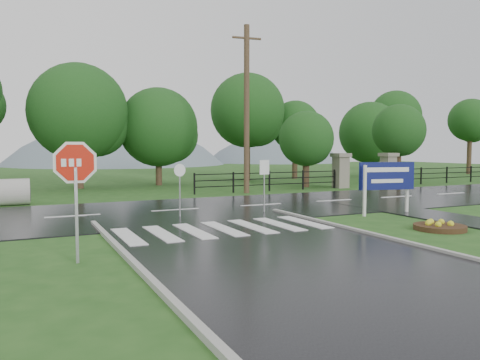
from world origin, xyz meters
TOP-DOWN VIEW (x-y plane):
  - ground at (0.00, 0.00)m, footprint 120.00×120.00m
  - main_road at (0.00, 10.00)m, footprint 90.00×8.00m
  - walkway at (8.50, 4.00)m, footprint 2.20×11.00m
  - crosswalk at (0.00, 5.00)m, footprint 6.50×2.80m
  - pillar_west at (13.00, 16.00)m, footprint 1.00×1.00m
  - pillar_east at (17.00, 16.00)m, footprint 1.00×1.00m
  - fence_west at (7.75, 16.00)m, footprint 9.58×0.08m
  - hills at (3.49, 65.00)m, footprint 102.00×48.00m
  - treeline at (1.00, 24.00)m, footprint 83.20×5.20m
  - stop_sign at (-4.64, 2.59)m, footprint 1.30×0.09m
  - estate_billboard at (7.10, 5.47)m, footprint 2.30×0.55m
  - flower_bed at (6.23, 2.13)m, footprint 1.60×1.60m
  - reg_sign_small at (3.04, 7.94)m, footprint 0.47×0.10m
  - reg_sign_round at (-0.40, 8.14)m, footprint 0.46×0.09m
  - utility_pole_east at (5.98, 15.50)m, footprint 1.68×0.34m
  - entrance_tree_left at (11.33, 17.50)m, footprint 3.62×3.62m
  - entrance_tree_right at (19.32, 17.50)m, footprint 3.81×3.81m

SIDE VIEW (x-z plane):
  - hills at x=3.49m, z-range -39.54..8.46m
  - ground at x=0.00m, z-range 0.00..0.00m
  - main_road at x=0.00m, z-range -0.02..0.02m
  - walkway at x=8.50m, z-range -0.02..0.02m
  - treeline at x=1.00m, z-range -5.00..5.00m
  - crosswalk at x=0.00m, z-range 0.05..0.07m
  - flower_bed at x=6.23m, z-range -0.04..0.28m
  - fence_west at x=7.75m, z-range 0.12..1.32m
  - pillar_west at x=13.00m, z-range 0.06..2.30m
  - pillar_east at x=17.00m, z-range 0.06..2.30m
  - reg_sign_round at x=-0.40m, z-range 0.29..2.30m
  - estate_billboard at x=7.10m, z-range 0.38..2.43m
  - reg_sign_small at x=3.04m, z-range 0.44..2.56m
  - stop_sign at x=-4.64m, z-range 0.56..3.49m
  - entrance_tree_left at x=11.33m, z-range 0.68..5.68m
  - entrance_tree_right at x=19.32m, z-range 0.95..6.70m
  - utility_pole_east at x=5.98m, z-range 0.08..9.54m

